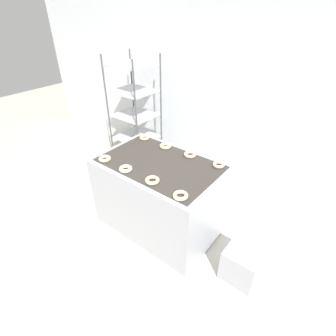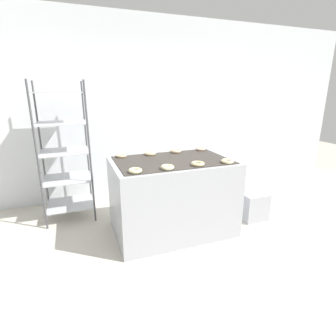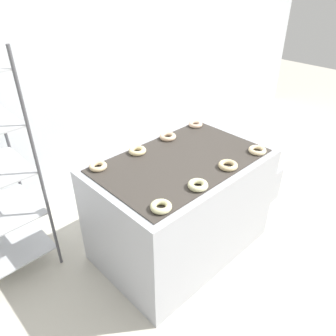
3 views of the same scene
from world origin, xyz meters
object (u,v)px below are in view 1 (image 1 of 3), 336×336
Objects in this scene: donut_near_midright at (152,180)px; donut_far_right at (219,165)px; fryer_machine at (160,195)px; donut_far_left at (144,137)px; donut_far_midleft at (165,146)px; donut_near_right at (181,195)px; donut_far_midright at (190,154)px; baking_rack_cart at (135,115)px; glaze_bin at (242,263)px; donut_near_midleft at (126,169)px; donut_near_left at (105,159)px.

donut_far_right is (0.38, 0.66, -0.00)m from donut_near_midright.
donut_near_midright is at bearing -119.46° from donut_far_right.
fryer_machine is 9.68× the size of donut_near_midright.
donut_near_midright and donut_far_left have the same top height.
donut_far_midleft is at bearing -2.94° from donut_far_left.
donut_far_right is (0.72, 0.02, -0.00)m from donut_far_midleft.
donut_far_midleft is (-0.35, 0.64, 0.00)m from donut_near_midright.
donut_near_midright is at bearing -61.81° from donut_far_midleft.
donut_near_right is 0.99× the size of donut_far_midright.
glaze_bin is at bearing -21.45° from baking_rack_cart.
donut_near_midright reaches higher than donut_near_right.
glaze_bin is 1.00m from donut_near_right.
donut_near_midleft reaches higher than donut_far_midright.
donut_far_left reaches higher than glaze_bin.
glaze_bin is at bearing -16.79° from donut_far_midleft.
donut_far_midright is 0.37m from donut_far_right.
fryer_machine is 10.30× the size of donut_near_left.
glaze_bin is at bearing 14.46° from donut_near_midright.
donut_far_midright is at bearing 156.87° from glaze_bin.
donut_far_midleft is 0.35m from donut_far_midright.
donut_near_left is 1.06m from donut_near_right.
donut_near_right is at bearing -43.35° from donut_far_midleft.
donut_far_right is at bearing 32.31° from fryer_machine.
baking_rack_cart reaches higher than donut_near_midleft.
donut_far_right is at bearing 1.12° from donut_far_midright.
donut_far_left is at bearing -37.48° from baking_rack_cart.
donut_far_right is (1.07, 0.68, -0.00)m from donut_near_left.
donut_near_right is (0.36, -0.02, -0.00)m from donut_near_midright.
donut_far_midleft is at bearing 163.21° from glaze_bin.
donut_far_left is at bearing -179.88° from donut_far_right.
donut_near_right is (0.53, -0.34, 0.47)m from fryer_machine.
donut_near_midright is at bearing -62.16° from fryer_machine.
glaze_bin is at bearing 24.07° from donut_near_right.
donut_near_right is 1.27m from donut_far_left.
fryer_machine is 0.79m from donut_near_right.
donut_far_left is (0.65, -0.50, 0.01)m from baking_rack_cart.
donut_near_left is 0.74m from donut_far_midleft.
baking_rack_cart is 12.88× the size of donut_near_midleft.
donut_near_right is 0.97m from donut_far_midleft.
donut_far_midleft is at bearing 118.54° from fryer_machine.
donut_far_midright is (0.01, 0.66, 0.00)m from donut_near_midright.
glaze_bin is 2.54× the size of donut_near_midright.
donut_near_midright is 0.73m from donut_far_midleft.
donut_near_midleft is 0.76m from donut_far_left.
baking_rack_cart is 1.79m from donut_near_midright.
donut_far_midright is (-0.96, 0.41, 0.75)m from glaze_bin.
glaze_bin is at bearing -3.61° from fryer_machine.
donut_far_left is at bearing 147.54° from fryer_machine.
donut_far_right is (0.54, 0.34, 0.47)m from fryer_machine.
donut_far_midleft is 0.72m from donut_far_right.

